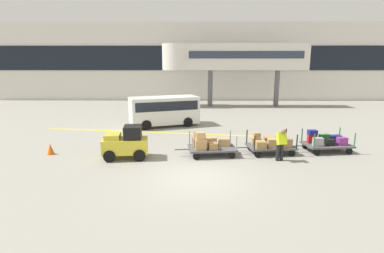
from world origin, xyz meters
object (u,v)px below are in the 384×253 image
object	(u,v)px
baggage_cart_lead	(209,144)
baggage_handler	(281,143)
baggage_tug	(126,143)
shuttle_van	(164,109)
safety_cone_near	(51,149)
baggage_cart_tail	(326,142)
baggage_cart_middle	(271,144)

from	to	relation	value
baggage_cart_lead	baggage_handler	xyz separation A→B (m)	(3.28, -0.86, 0.31)
baggage_tug	shuttle_van	distance (m)	7.60
shuttle_van	safety_cone_near	bearing A→B (deg)	-125.69
baggage_handler	safety_cone_near	world-z (taller)	baggage_handler
baggage_cart_tail	baggage_handler	xyz separation A→B (m)	(-2.80, -1.60, 0.36)
baggage_cart_tail	baggage_handler	distance (m)	3.24
baggage_tug	baggage_cart_tail	size ratio (longest dim) A/B	0.72
baggage_tug	safety_cone_near	size ratio (longest dim) A/B	4.03
shuttle_van	baggage_cart_lead	bearing A→B (deg)	-67.39
baggage_handler	shuttle_van	distance (m)	10.02
baggage_cart_lead	baggage_cart_tail	xyz separation A→B (m)	(6.08, 0.74, -0.05)
baggage_cart_middle	baggage_cart_tail	world-z (taller)	same
baggage_tug	safety_cone_near	bearing A→B (deg)	171.98
baggage_tug	baggage_cart_middle	xyz separation A→B (m)	(7.12, 0.85, -0.24)
safety_cone_near	baggage_cart_lead	bearing A→B (deg)	-0.34
baggage_tug	baggage_cart_tail	xyz separation A→B (m)	(10.07, 1.25, -0.25)
baggage_cart_middle	baggage_cart_tail	bearing A→B (deg)	7.71
safety_cone_near	shuttle_van	bearing A→B (deg)	54.31
baggage_cart_middle	safety_cone_near	size ratio (longest dim) A/B	5.57
baggage_handler	safety_cone_near	distance (m)	11.25
safety_cone_near	baggage_cart_tail	bearing A→B (deg)	2.84
baggage_cart_middle	shuttle_van	world-z (taller)	shuttle_van
baggage_cart_tail	shuttle_van	bearing A→B (deg)	145.17
baggage_tug	baggage_cart_middle	bearing A→B (deg)	6.80
baggage_handler	shuttle_van	world-z (taller)	shuttle_van
baggage_cart_lead	shuttle_van	size ratio (longest dim) A/B	0.59
shuttle_van	baggage_cart_tail	bearing A→B (deg)	-34.83
baggage_tug	baggage_handler	xyz separation A→B (m)	(7.27, -0.35, 0.11)
baggage_cart_lead	baggage_cart_middle	world-z (taller)	baggage_cart_lead
baggage_tug	safety_cone_near	world-z (taller)	baggage_tug
baggage_tug	baggage_handler	world-z (taller)	baggage_tug
baggage_cart_lead	shuttle_van	bearing A→B (deg)	112.61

